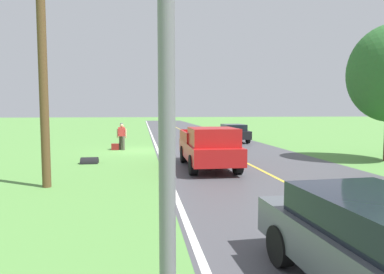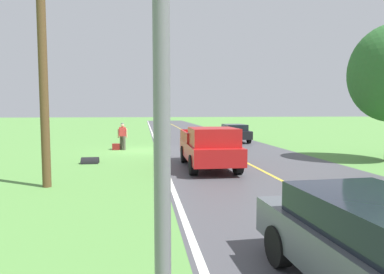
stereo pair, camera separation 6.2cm
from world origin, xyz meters
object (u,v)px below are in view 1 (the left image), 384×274
at_px(pickup_truck_passing, 209,146).
at_px(utility_pole_roadside, 43,65).
at_px(suitcase_carried, 115,147).
at_px(sedan_near_oncoming, 233,132).
at_px(hitchhiker_walking, 122,135).

distance_m(pickup_truck_passing, utility_pole_roadside, 7.27).
bearing_deg(suitcase_carried, utility_pole_roadside, -2.35).
relative_size(pickup_truck_passing, sedan_near_oncoming, 1.22).
bearing_deg(pickup_truck_passing, hitchhiker_walking, -61.30).
xyz_separation_m(pickup_truck_passing, utility_pole_roadside, (6.02, 2.73, 3.02)).
relative_size(suitcase_carried, pickup_truck_passing, 0.08).
bearing_deg(pickup_truck_passing, suitcase_carried, -58.75).
bearing_deg(hitchhiker_walking, suitcase_carried, 5.28).
bearing_deg(pickup_truck_passing, utility_pole_roadside, 24.35).
height_order(suitcase_carried, utility_pole_roadside, utility_pole_roadside).
bearing_deg(hitchhiker_walking, sedan_near_oncoming, -153.03).
distance_m(hitchhiker_walking, pickup_truck_passing, 8.67).
height_order(sedan_near_oncoming, utility_pole_roadside, utility_pole_roadside).
height_order(hitchhiker_walking, utility_pole_roadside, utility_pole_roadside).
distance_m(suitcase_carried, sedan_near_oncoming, 9.98).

